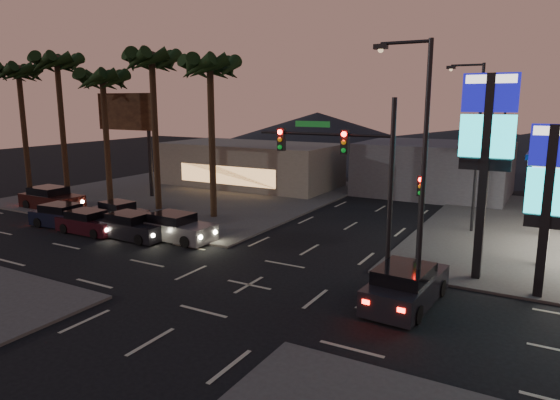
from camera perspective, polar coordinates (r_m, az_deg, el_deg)
The scene contains 26 objects.
ground at distance 22.04m, azimuth -3.57°, elevation -9.66°, with size 140.00×140.00×0.00m, color black.
corner_lot_nw at distance 43.69m, azimuth -9.80°, elevation 0.79°, with size 24.00×24.00×0.12m, color #47443F.
pylon_sign_tall at distance 22.95m, azimuth 22.58°, elevation 6.74°, with size 2.20×0.35×9.00m.
pylon_sign_short at distance 21.98m, azimuth 28.38°, elevation 1.52°, with size 1.60×0.35×7.00m.
traffic_signal_mast at distance 20.81m, azimuth 8.02°, elevation 3.88°, with size 6.10×0.39×8.00m.
pedestal_signal at distance 25.38m, azimuth 15.70°, elevation -0.39°, with size 0.32×0.39×4.30m.
streetlight_near at distance 18.90m, azimuth 15.57°, elevation 4.34°, with size 2.14×0.25×10.00m.
streetlight_mid at distance 31.63m, azimuth 21.35°, elevation 6.60°, with size 2.14×0.25×10.00m.
streetlight_far at distance 45.51m, azimuth 23.95°, elevation 7.59°, with size 2.14×0.25×10.00m.
palm_a at distance 33.59m, azimuth -7.98°, elevation 13.81°, with size 4.41×4.41×10.86m.
palm_b at distance 36.85m, azimuth -14.40°, elevation 14.18°, with size 4.41×4.41×11.46m.
palm_c at distance 40.40m, azimuth -19.58°, elevation 12.06°, with size 4.41×4.41×10.26m.
palm_d at distance 44.32m, azimuth -24.08°, elevation 13.26°, with size 4.41×4.41×11.66m.
palm_e at distance 48.37m, azimuth -27.66°, elevation 12.06°, with size 4.41×4.41×11.06m.
billboard at distance 43.88m, azimuth -17.21°, elevation 8.75°, with size 6.00×0.30×8.50m.
building_far_west at distance 47.04m, azimuth -3.36°, elevation 4.06°, with size 16.00×8.00×4.00m, color #726B5B.
building_far_mid at distance 44.58m, azimuth 17.19°, elevation 3.44°, with size 12.00×9.00×4.40m, color #4C4C51.
hill_left at distance 85.47m, azimuth 4.28°, elevation 7.94°, with size 40.00×40.00×6.00m, color black.
hill_center at distance 78.28m, azimuth 21.17°, elevation 6.19°, with size 60.00×60.00×4.00m, color black.
car_lane_a_front at distance 30.26m, azimuth -16.53°, elevation -2.95°, with size 4.58×2.06×1.47m.
car_lane_a_mid at distance 32.31m, azimuth -21.01°, elevation -2.43°, with size 4.24×1.84×1.37m.
car_lane_a_rear at distance 34.54m, azimuth -23.50°, elevation -1.71°, with size 4.56×2.20×1.45m.
car_lane_b_front at distance 29.26m, azimuth -11.84°, elevation -3.13°, with size 4.81×2.17×1.54m.
car_lane_b_mid at distance 34.56m, azimuth -17.86°, elevation -1.39°, with size 4.26×2.14×1.35m.
car_lane_b_rear at distance 40.46m, azimuth -24.68°, elevation 0.11°, with size 5.10×2.18×1.65m.
suv_station at distance 20.37m, azimuth 14.17°, elevation -9.53°, with size 2.37×4.97×1.61m.
Camera 1 is at (11.27, -17.24, 7.85)m, focal length 32.00 mm.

